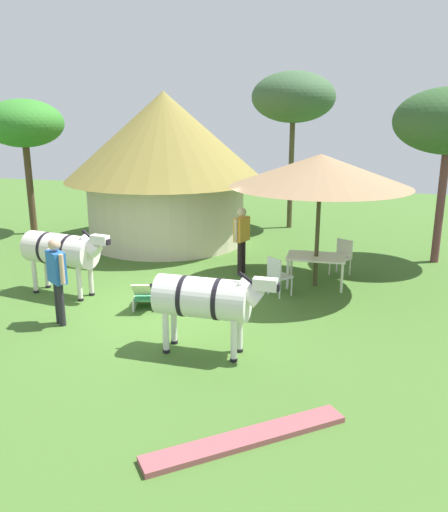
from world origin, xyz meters
TOP-DOWN VIEW (x-y plane):
  - ground_plane at (0.00, 0.00)m, footprint 36.00×36.00m
  - thatched_hut at (-2.09, 5.53)m, footprint 6.18×6.18m
  - shade_umbrella at (2.92, 2.23)m, footprint 4.17×4.17m
  - patio_dining_table at (2.92, 2.23)m, footprint 1.39×0.91m
  - patio_chair_east_end at (2.14, 1.29)m, footprint 0.61×0.60m
  - patio_chair_near_lawn at (3.49, 3.31)m, footprint 0.59×0.58m
  - guest_beside_umbrella at (0.98, 2.76)m, footprint 0.37×0.58m
  - standing_watcher at (-1.74, -1.42)m, footprint 0.52×0.46m
  - striped_lounge_chair at (-0.44, -0.16)m, footprint 0.73×0.91m
  - zebra_nearest_camera at (-2.59, 0.17)m, footprint 2.36×1.00m
  - zebra_by_umbrella at (1.38, -1.90)m, footprint 2.30×0.74m
  - acacia_tree_right_background at (-6.89, 5.43)m, footprint 2.57×2.57m
  - acacia_tree_far_lawn at (1.45, 8.55)m, footprint 2.84×2.84m
  - brick_patio_kerb at (2.61, -4.23)m, footprint 2.41×2.03m

SIDE VIEW (x-z plane):
  - ground_plane at x=0.00m, z-range 0.00..0.00m
  - brick_patio_kerb at x=2.61m, z-range 0.00..0.08m
  - striped_lounge_chair at x=-0.44m, z-range -0.07..0.59m
  - patio_chair_east_end at x=2.14m, z-range 0.07..0.97m
  - patio_chair_near_lawn at x=3.49m, z-range 0.07..0.97m
  - patio_dining_table at x=2.92m, z-range 0.29..1.03m
  - zebra_by_umbrella at x=1.38m, z-range 0.23..1.77m
  - guest_beside_umbrella at x=0.98m, z-range 0.17..1.90m
  - zebra_nearest_camera at x=-2.59m, z-range 0.26..1.84m
  - standing_watcher at x=-1.74m, z-range 0.18..1.93m
  - thatched_hut at x=-2.09m, z-range 0.26..4.90m
  - shade_umbrella at x=2.92m, z-range 1.20..4.33m
  - acacia_tree_right_background at x=-6.89m, z-range 1.42..5.85m
  - acacia_tree_far_lawn at x=1.45m, z-range 1.80..7.15m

